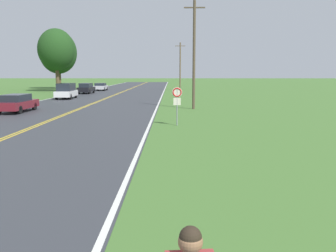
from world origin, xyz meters
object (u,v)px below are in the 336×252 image
at_px(car_maroon_sedan_nearest, 17,103).
at_px(car_silver_sedan_mid_far, 101,87).
at_px(tree_behind_sign, 58,53).
at_px(car_white_van_approaching, 66,91).
at_px(car_black_sedan_mid_near, 86,88).
at_px(traffic_sign, 177,97).
at_px(tree_left_verge, 56,50).

relative_size(car_maroon_sedan_nearest, car_silver_sedan_mid_far, 1.16).
bearing_deg(car_maroon_sedan_nearest, tree_behind_sign, 13.51).
relative_size(car_white_van_approaching, car_black_sedan_mid_near, 1.04).
height_order(traffic_sign, tree_left_verge, tree_left_verge).
distance_m(car_white_van_approaching, car_black_sedan_mid_near, 11.13).
xyz_separation_m(traffic_sign, car_maroon_sedan_nearest, (-12.88, 7.24, -0.98)).
height_order(car_black_sedan_mid_near, car_silver_sedan_mid_far, car_black_sedan_mid_near).
xyz_separation_m(tree_left_verge, tree_behind_sign, (-2.85, 9.95, 0.10)).
relative_size(tree_behind_sign, car_silver_sedan_mid_far, 2.75).
bearing_deg(car_white_van_approaching, car_black_sedan_mid_near, -0.96).
height_order(car_maroon_sedan_nearest, car_black_sedan_mid_near, car_black_sedan_mid_near).
bearing_deg(car_silver_sedan_mid_far, car_black_sedan_mid_near, 177.38).
bearing_deg(car_black_sedan_mid_near, traffic_sign, -156.79).
relative_size(tree_left_verge, tree_behind_sign, 0.93).
height_order(tree_behind_sign, car_white_van_approaching, tree_behind_sign).
distance_m(traffic_sign, tree_left_verge, 43.60).
distance_m(tree_behind_sign, car_black_sedan_mid_near, 18.88).
bearing_deg(car_maroon_sedan_nearest, tree_left_verge, 12.53).
xyz_separation_m(traffic_sign, tree_left_verge, (-19.52, 38.64, 5.19)).
bearing_deg(car_black_sedan_mid_near, tree_behind_sign, 31.27).
bearing_deg(car_maroon_sedan_nearest, traffic_sign, -118.74).
xyz_separation_m(traffic_sign, car_black_sedan_mid_near, (-13.43, 33.17, -0.92)).
distance_m(traffic_sign, car_maroon_sedan_nearest, 14.81).
bearing_deg(tree_left_verge, traffic_sign, -63.19).
bearing_deg(car_silver_sedan_mid_far, tree_left_verge, 117.30).
distance_m(tree_left_verge, car_maroon_sedan_nearest, 32.69).
bearing_deg(traffic_sign, car_silver_sedan_mid_far, 107.17).
height_order(car_maroon_sedan_nearest, car_white_van_approaching, car_white_van_approaching).
bearing_deg(car_white_van_approaching, car_maroon_sedan_nearest, 179.14).
distance_m(traffic_sign, car_white_van_approaching, 25.70).
bearing_deg(car_black_sedan_mid_near, tree_left_verge, 49.22).
bearing_deg(tree_left_verge, car_white_van_approaching, -69.16).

